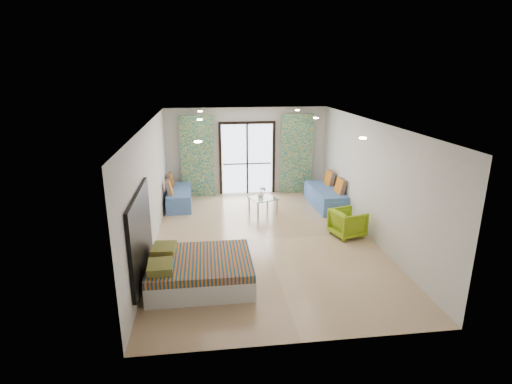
{
  "coord_description": "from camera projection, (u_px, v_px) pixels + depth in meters",
  "views": [
    {
      "loc": [
        -1.27,
        -8.51,
        3.79
      ],
      "look_at": [
        -0.19,
        0.02,
        1.15
      ],
      "focal_mm": 28.0,
      "sensor_mm": 36.0,
      "label": 1
    }
  ],
  "objects": [
    {
      "name": "vase",
      "position": [
        261.0,
        194.0,
        10.92
      ],
      "size": [
        0.23,
        0.24,
        0.17
      ],
      "primitive_type": "imported",
      "rotation": [
        0.0,
        0.0,
        -0.41
      ],
      "color": "white",
      "rests_on": "coffee_table"
    },
    {
      "name": "downlight_d",
      "position": [
        316.0,
        118.0,
        9.67
      ],
      "size": [
        0.12,
        0.12,
        0.02
      ],
      "primitive_type": "cylinder",
      "color": "#FFE0B2",
      "rests_on": "ceiling"
    },
    {
      "name": "balcony_door",
      "position": [
        247.0,
        154.0,
        12.5
      ],
      "size": [
        1.76,
        0.08,
        2.28
      ],
      "color": "black",
      "rests_on": "floor"
    },
    {
      "name": "daybed_left",
      "position": [
        179.0,
        196.0,
        11.58
      ],
      "size": [
        0.74,
        1.78,
        0.87
      ],
      "rotation": [
        0.0,
        0.0,
        0.03
      ],
      "color": "#4A70B0",
      "rests_on": "floor"
    },
    {
      "name": "downlight_b",
      "position": [
        363.0,
        138.0,
        6.83
      ],
      "size": [
        0.12,
        0.12,
        0.02
      ],
      "primitive_type": "cylinder",
      "color": "#FFE0B2",
      "rests_on": "ceiling"
    },
    {
      "name": "ceiling",
      "position": [
        265.0,
        123.0,
        8.55
      ],
      "size": [
        5.0,
        7.5,
        0.01
      ],
      "primitive_type": null,
      "color": "silver",
      "rests_on": "ground"
    },
    {
      "name": "floor",
      "position": [
        264.0,
        239.0,
        9.34
      ],
      "size": [
        5.0,
        7.5,
        0.01
      ],
      "primitive_type": null,
      "color": "tan",
      "rests_on": "ground"
    },
    {
      "name": "armchair",
      "position": [
        348.0,
        222.0,
        9.42
      ],
      "size": [
        0.81,
        0.84,
        0.71
      ],
      "primitive_type": "imported",
      "rotation": [
        0.0,
        0.0,
        1.85
      ],
      "color": "#8AAF16",
      "rests_on": "floor"
    },
    {
      "name": "daybed_right",
      "position": [
        326.0,
        196.0,
        11.52
      ],
      "size": [
        0.81,
        1.92,
        0.93
      ],
      "rotation": [
        0.0,
        0.0,
        0.04
      ],
      "color": "#4A70B0",
      "rests_on": "floor"
    },
    {
      "name": "coffee_table",
      "position": [
        263.0,
        199.0,
        10.95
      ],
      "size": [
        0.83,
        0.83,
        0.76
      ],
      "rotation": [
        0.0,
        0.0,
        0.32
      ],
      "color": "silver",
      "rests_on": "floor"
    },
    {
      "name": "wall_left",
      "position": [
        151.0,
        187.0,
        8.64
      ],
      "size": [
        0.01,
        7.5,
        2.7
      ],
      "primitive_type": null,
      "color": "silver",
      "rests_on": "ground"
    },
    {
      "name": "downlight_f",
      "position": [
        297.0,
        110.0,
        11.57
      ],
      "size": [
        0.12,
        0.12,
        0.02
      ],
      "primitive_type": "cylinder",
      "color": "#FFE0B2",
      "rests_on": "ceiling"
    },
    {
      "name": "downlight_a",
      "position": [
        198.0,
        142.0,
        6.49
      ],
      "size": [
        0.12,
        0.12,
        0.02
      ],
      "primitive_type": "cylinder",
      "color": "#FFE0B2",
      "rests_on": "ceiling"
    },
    {
      "name": "headboard",
      "position": [
        141.0,
        234.0,
        6.95
      ],
      "size": [
        0.06,
        2.1,
        1.5
      ],
      "primitive_type": "cube",
      "color": "black",
      "rests_on": "floor"
    },
    {
      "name": "balcony_rail",
      "position": [
        247.0,
        164.0,
        12.6
      ],
      "size": [
        1.52,
        0.03,
        0.04
      ],
      "primitive_type": "cube",
      "color": "#595451",
      "rests_on": "balcony_door"
    },
    {
      "name": "curtain_left",
      "position": [
        197.0,
        157.0,
        12.17
      ],
      "size": [
        1.0,
        0.1,
        2.5
      ],
      "primitive_type": "cube",
      "color": "silver",
      "rests_on": "floor"
    },
    {
      "name": "wall_back",
      "position": [
        247.0,
        151.0,
        12.5
      ],
      "size": [
        5.0,
        0.01,
        2.7
      ],
      "primitive_type": null,
      "color": "silver",
      "rests_on": "ground"
    },
    {
      "name": "wall_front",
      "position": [
        305.0,
        258.0,
        5.39
      ],
      "size": [
        5.0,
        0.01,
        2.7
      ],
      "primitive_type": null,
      "color": "silver",
      "rests_on": "ground"
    },
    {
      "name": "switch_plate",
      "position": [
        149.0,
        210.0,
        8.13
      ],
      "size": [
        0.02,
        0.1,
        0.1
      ],
      "primitive_type": "cube",
      "color": "silver",
      "rests_on": "wall_left"
    },
    {
      "name": "wall_right",
      "position": [
        371.0,
        180.0,
        9.24
      ],
      "size": [
        0.01,
        7.5,
        2.7
      ],
      "primitive_type": null,
      "color": "silver",
      "rests_on": "ground"
    },
    {
      "name": "bed",
      "position": [
        199.0,
        271.0,
        7.3
      ],
      "size": [
        1.86,
        1.52,
        0.64
      ],
      "color": "silver",
      "rests_on": "floor"
    },
    {
      "name": "curtain_right",
      "position": [
        297.0,
        154.0,
        12.54
      ],
      "size": [
        1.0,
        0.1,
        2.5
      ],
      "primitive_type": "cube",
      "color": "silver",
      "rests_on": "floor"
    },
    {
      "name": "downlight_e",
      "position": [
        200.0,
        111.0,
        11.23
      ],
      "size": [
        0.12,
        0.12,
        0.02
      ],
      "primitive_type": "cylinder",
      "color": "#FFE0B2",
      "rests_on": "ceiling"
    },
    {
      "name": "downlight_c",
      "position": [
        200.0,
        120.0,
        9.33
      ],
      "size": [
        0.12,
        0.12,
        0.02
      ],
      "primitive_type": "cylinder",
      "color": "#FFE0B2",
      "rests_on": "ceiling"
    }
  ]
}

